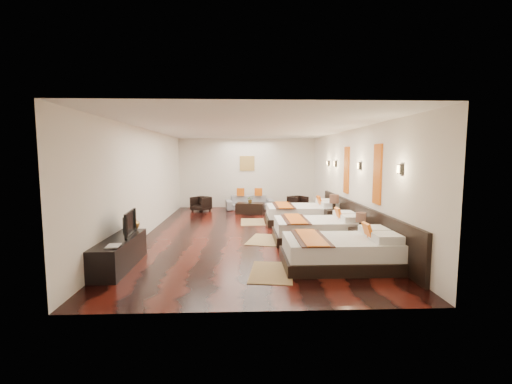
{
  "coord_description": "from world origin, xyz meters",
  "views": [
    {
      "loc": [
        -0.18,
        -9.15,
        2.09
      ],
      "look_at": [
        0.18,
        0.22,
        1.1
      ],
      "focal_mm": 23.9,
      "sensor_mm": 36.0,
      "label": 1
    }
  ],
  "objects_px": {
    "bed_far": "(303,214)",
    "nightstand_a": "(360,237)",
    "book": "(106,246)",
    "figurine": "(132,222)",
    "tv_console": "(120,253)",
    "bed_near": "(342,251)",
    "coffee_table": "(250,208)",
    "nightstand_b": "(334,217)",
    "armchair_right": "(298,203)",
    "armchair_left": "(201,204)",
    "sofa": "(249,203)",
    "table_plant": "(250,199)",
    "tv": "(126,223)",
    "bed_mid": "(319,229)"
  },
  "relations": [
    {
      "from": "armchair_right",
      "to": "bed_near",
      "type": "bearing_deg",
      "value": -123.79
    },
    {
      "from": "nightstand_b",
      "to": "sofa",
      "type": "xyz_separation_m",
      "value": [
        -2.36,
        3.69,
        -0.08
      ]
    },
    {
      "from": "book",
      "to": "figurine",
      "type": "distance_m",
      "value": 1.38
    },
    {
      "from": "bed_near",
      "to": "tv",
      "type": "relative_size",
      "value": 2.61
    },
    {
      "from": "nightstand_a",
      "to": "coffee_table",
      "type": "height_order",
      "value": "nightstand_a"
    },
    {
      "from": "tv_console",
      "to": "book",
      "type": "distance_m",
      "value": 0.66
    },
    {
      "from": "nightstand_b",
      "to": "coffee_table",
      "type": "bearing_deg",
      "value": 131.82
    },
    {
      "from": "bed_mid",
      "to": "nightstand_a",
      "type": "relative_size",
      "value": 2.58
    },
    {
      "from": "bed_near",
      "to": "figurine",
      "type": "bearing_deg",
      "value": 168.44
    },
    {
      "from": "bed_far",
      "to": "sofa",
      "type": "bearing_deg",
      "value": 119.15
    },
    {
      "from": "tv_console",
      "to": "figurine",
      "type": "xyz_separation_m",
      "value": [
        0.0,
        0.78,
        0.43
      ]
    },
    {
      "from": "bed_mid",
      "to": "armchair_left",
      "type": "bearing_deg",
      "value": 126.45
    },
    {
      "from": "sofa",
      "to": "tv_console",
      "type": "bearing_deg",
      "value": -117.32
    },
    {
      "from": "figurine",
      "to": "armchair_right",
      "type": "height_order",
      "value": "figurine"
    },
    {
      "from": "nightstand_b",
      "to": "coffee_table",
      "type": "relative_size",
      "value": 0.99
    },
    {
      "from": "sofa",
      "to": "table_plant",
      "type": "relative_size",
      "value": 6.76
    },
    {
      "from": "armchair_left",
      "to": "table_plant",
      "type": "height_order",
      "value": "table_plant"
    },
    {
      "from": "tv_console",
      "to": "tv",
      "type": "distance_m",
      "value": 0.58
    },
    {
      "from": "nightstand_a",
      "to": "coffee_table",
      "type": "relative_size",
      "value": 0.84
    },
    {
      "from": "book",
      "to": "figurine",
      "type": "bearing_deg",
      "value": 90.0
    },
    {
      "from": "bed_far",
      "to": "nightstand_a",
      "type": "height_order",
      "value": "bed_far"
    },
    {
      "from": "tv",
      "to": "table_plant",
      "type": "relative_size",
      "value": 3.07
    },
    {
      "from": "bed_far",
      "to": "tv",
      "type": "height_order",
      "value": "tv"
    },
    {
      "from": "bed_mid",
      "to": "armchair_right",
      "type": "height_order",
      "value": "bed_mid"
    },
    {
      "from": "bed_near",
      "to": "armchair_left",
      "type": "xyz_separation_m",
      "value": [
        -3.48,
        6.66,
        -0.0
      ]
    },
    {
      "from": "figurine",
      "to": "coffee_table",
      "type": "xyz_separation_m",
      "value": [
        2.58,
        5.14,
        -0.51
      ]
    },
    {
      "from": "figurine",
      "to": "sofa",
      "type": "relative_size",
      "value": 0.17
    },
    {
      "from": "figurine",
      "to": "table_plant",
      "type": "xyz_separation_m",
      "value": [
        2.59,
        5.09,
        -0.17
      ]
    },
    {
      "from": "book",
      "to": "armchair_right",
      "type": "xyz_separation_m",
      "value": [
        4.44,
        7.19,
        -0.28
      ]
    },
    {
      "from": "bed_near",
      "to": "table_plant",
      "type": "distance_m",
      "value": 6.17
    },
    {
      "from": "bed_near",
      "to": "tv_console",
      "type": "height_order",
      "value": "bed_near"
    },
    {
      "from": "figurine",
      "to": "nightstand_b",
      "type": "bearing_deg",
      "value": 26.83
    },
    {
      "from": "coffee_table",
      "to": "bed_mid",
      "type": "bearing_deg",
      "value": -68.22
    },
    {
      "from": "armchair_right",
      "to": "tv",
      "type": "bearing_deg",
      "value": -156.4
    },
    {
      "from": "figurine",
      "to": "armchair_left",
      "type": "xyz_separation_m",
      "value": [
        0.72,
        5.8,
        -0.43
      ]
    },
    {
      "from": "armchair_left",
      "to": "coffee_table",
      "type": "xyz_separation_m",
      "value": [
        1.86,
        -0.66,
        -0.08
      ]
    },
    {
      "from": "table_plant",
      "to": "nightstand_a",
      "type": "bearing_deg",
      "value": -63.95
    },
    {
      "from": "nightstand_b",
      "to": "armchair_right",
      "type": "distance_m",
      "value": 3.36
    },
    {
      "from": "book",
      "to": "armchair_right",
      "type": "distance_m",
      "value": 8.46
    },
    {
      "from": "bed_mid",
      "to": "bed_far",
      "type": "height_order",
      "value": "bed_far"
    },
    {
      "from": "coffee_table",
      "to": "nightstand_a",
      "type": "bearing_deg",
      "value": -64.12
    },
    {
      "from": "coffee_table",
      "to": "table_plant",
      "type": "distance_m",
      "value": 0.34
    },
    {
      "from": "bed_far",
      "to": "coffee_table",
      "type": "xyz_separation_m",
      "value": [
        -1.62,
        1.85,
        -0.1
      ]
    },
    {
      "from": "bed_near",
      "to": "armchair_right",
      "type": "relative_size",
      "value": 3.52
    },
    {
      "from": "bed_near",
      "to": "nightstand_a",
      "type": "relative_size",
      "value": 2.6
    },
    {
      "from": "book",
      "to": "armchair_right",
      "type": "bearing_deg",
      "value": 58.31
    },
    {
      "from": "tv",
      "to": "bed_mid",
      "type": "bearing_deg",
      "value": -74.21
    },
    {
      "from": "figurine",
      "to": "bed_far",
      "type": "bearing_deg",
      "value": 38.1
    },
    {
      "from": "nightstand_b",
      "to": "figurine",
      "type": "height_order",
      "value": "nightstand_b"
    },
    {
      "from": "tv",
      "to": "armchair_right",
      "type": "xyz_separation_m",
      "value": [
        4.39,
        6.34,
        -0.51
      ]
    }
  ]
}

